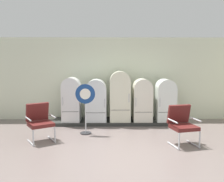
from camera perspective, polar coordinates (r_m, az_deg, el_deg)
name	(u,v)px	position (r m, az deg, el deg)	size (l,w,h in m)	color
ground	(124,158)	(5.70, 2.69, -14.89)	(12.00, 10.00, 0.05)	slate
back_wall	(118,79)	(8.97, 1.39, 2.86)	(11.76, 0.12, 2.91)	silver
display_plinth	(119,121)	(8.56, 1.52, -6.92)	(4.42, 0.95, 0.11)	#2C2E2C
refrigerator_0	(71,98)	(8.36, -9.24, -1.58)	(0.58, 0.63, 1.45)	white
refrigerator_1	(96,99)	(8.32, -3.63, -1.86)	(0.68, 0.70, 1.38)	white
refrigerator_2	(120,95)	(8.30, 1.82, -0.81)	(0.67, 0.72, 1.65)	silver
refrigerator_3	(142,99)	(8.36, 6.92, -1.74)	(0.62, 0.67, 1.40)	silver
refrigerator_4	(165,99)	(8.51, 12.05, -1.75)	(0.62, 0.69, 1.39)	white
armchair_left	(40,120)	(6.84, -16.16, -6.38)	(0.84, 0.86, 0.99)	silver
armchair_right	(182,123)	(6.53, 15.65, -7.00)	(0.75, 0.76, 0.99)	silver
sign_stand	(85,107)	(7.20, -6.06, -3.73)	(0.56, 0.32, 1.44)	#2D2D30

